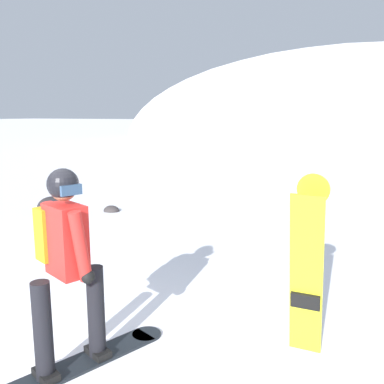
# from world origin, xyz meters

# --- Properties ---
(ridge_peak_main) EXTENTS (35.48, 31.93, 13.85)m
(ridge_peak_main) POSITION_xyz_m (0.37, 32.52, 0.00)
(ridge_peak_main) COLOR white
(ridge_peak_main) RESTS_ON ground
(snowboarder_main) EXTENTS (0.86, 1.73, 1.71)m
(snowboarder_main) POSITION_xyz_m (0.43, 0.40, 0.92)
(snowboarder_main) COLOR black
(snowboarder_main) RESTS_ON ground
(spare_snowboard) EXTENTS (0.28, 0.33, 1.64)m
(spare_snowboard) POSITION_xyz_m (2.19, 1.41, 0.83)
(spare_snowboard) COLOR yellow
(spare_snowboard) RESTS_ON ground
(rock_mid) EXTENTS (0.74, 0.63, 0.52)m
(rock_mid) POSITION_xyz_m (-4.17, 5.14, 0.00)
(rock_mid) COLOR #282628
(rock_mid) RESTS_ON ground
(rock_small) EXTENTS (0.37, 0.31, 0.26)m
(rock_small) POSITION_xyz_m (-2.72, 5.40, 0.00)
(rock_small) COLOR #383333
(rock_small) RESTS_ON ground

